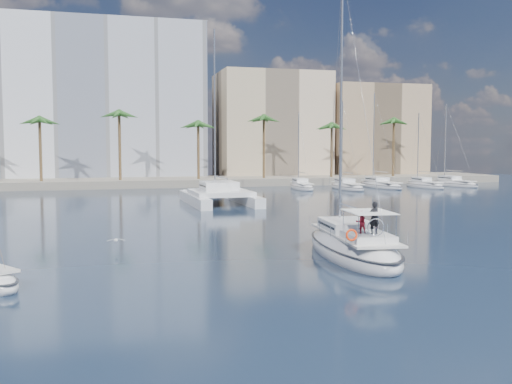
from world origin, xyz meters
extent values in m
plane|color=black|center=(0.00, 0.00, 0.00)|extent=(160.00, 160.00, 0.00)
cube|color=gray|center=(0.00, 61.00, 0.60)|extent=(120.00, 14.00, 1.20)
cube|color=white|center=(-12.00, 73.00, 14.00)|extent=(42.00, 16.00, 28.00)
cube|color=beige|center=(22.00, 70.00, 10.00)|extent=(20.00, 14.00, 20.00)
cube|color=tan|center=(42.00, 68.00, 9.00)|extent=(18.00, 12.00, 18.00)
cylinder|color=brown|center=(0.00, 57.00, 5.25)|extent=(0.44, 0.44, 10.50)
sphere|color=#27551F|center=(0.00, 57.00, 10.50)|extent=(3.60, 3.60, 3.60)
cylinder|color=brown|center=(34.00, 57.00, 5.25)|extent=(0.44, 0.44, 10.50)
sphere|color=#27551F|center=(34.00, 57.00, 10.50)|extent=(3.60, 3.60, 3.60)
ellipsoid|color=silver|center=(5.49, -3.05, 0.37)|extent=(4.99, 12.30, 2.49)
ellipsoid|color=black|center=(5.49, -3.05, 0.72)|extent=(5.04, 12.42, 0.18)
cube|color=silver|center=(5.47, -3.28, 1.31)|extent=(3.60, 9.21, 0.12)
cube|color=silver|center=(5.61, -1.91, 1.67)|extent=(2.95, 4.15, 0.60)
cube|color=black|center=(5.61, -1.91, 1.69)|extent=(2.92, 3.70, 0.14)
cylinder|color=#B7BABF|center=(5.74, -0.53, 9.22)|extent=(0.15, 0.15, 15.71)
cylinder|color=#B7BABF|center=(5.50, -2.94, 2.87)|extent=(0.59, 4.82, 0.11)
cube|color=silver|center=(5.24, -5.58, 1.55)|extent=(2.56, 3.21, 0.36)
cube|color=white|center=(5.22, -5.69, 2.92)|extent=(2.56, 3.21, 0.04)
torus|color=silver|center=(5.12, -6.72, 2.22)|extent=(0.96, 0.15, 0.96)
torus|color=#FF390D|center=(3.62, -7.03, 1.92)|extent=(0.65, 0.26, 0.64)
imported|color=black|center=(5.41, -5.93, 2.61)|extent=(0.71, 0.53, 1.76)
imported|color=#B31B2D|center=(4.88, -5.43, 2.34)|extent=(0.60, 0.48, 1.22)
cube|color=silver|center=(1.04, 28.87, 0.55)|extent=(1.59, 13.62, 1.10)
cube|color=silver|center=(6.63, 29.03, 0.55)|extent=(1.59, 13.62, 1.10)
cube|color=silver|center=(3.85, 28.28, 1.30)|extent=(6.41, 7.65, 0.50)
cube|color=silver|center=(3.83, 28.95, 2.00)|extent=(3.85, 4.18, 1.00)
cube|color=black|center=(3.83, 28.95, 2.05)|extent=(3.86, 3.64, 0.18)
cylinder|color=#B7BABF|center=(3.78, 30.99, 10.56)|extent=(0.18, 0.18, 18.12)
ellipsoid|color=silver|center=(-7.92, 2.13, 0.67)|extent=(0.23, 0.44, 0.21)
sphere|color=silver|center=(-7.92, 2.34, 0.69)|extent=(0.11, 0.11, 0.11)
cube|color=gray|center=(-8.23, 2.13, 0.70)|extent=(0.50, 0.18, 0.12)
cube|color=gray|center=(-7.61, 2.13, 0.70)|extent=(0.50, 0.18, 0.12)
camera|label=1|loc=(-8.48, -33.58, 6.44)|focal=40.00mm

